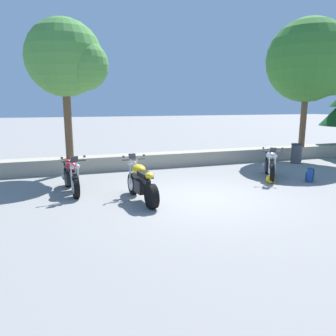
{
  "coord_description": "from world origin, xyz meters",
  "views": [
    {
      "loc": [
        -3.67,
        -7.91,
        2.56
      ],
      "look_at": [
        -0.54,
        1.2,
        0.65
      ],
      "focal_mm": 34.66,
      "sensor_mm": 36.0,
      "label": 1
    }
  ],
  "objects": [
    {
      "name": "trash_bin",
      "position": [
        6.21,
        3.54,
        0.43
      ],
      "size": [
        0.46,
        0.46,
        0.86
      ],
      "color": "#4C4C51",
      "rests_on": "ground"
    },
    {
      "name": "leafy_tree_far_left",
      "position": [
        -3.12,
        4.55,
        4.08
      ],
      "size": [
        2.85,
        2.71,
        4.96
      ],
      "color": "brown",
      "rests_on": "stone_wall"
    },
    {
      "name": "rider_helmet",
      "position": [
        2.87,
        0.79,
        0.14
      ],
      "size": [
        0.28,
        0.28,
        0.28
      ],
      "color": "yellow",
      "rests_on": "ground"
    },
    {
      "name": "leafy_tree_mid_left",
      "position": [
        7.51,
        4.43,
        4.41
      ],
      "size": [
        3.91,
        3.72,
        5.81
      ],
      "color": "brown",
      "rests_on": "stone_wall"
    },
    {
      "name": "stone_wall",
      "position": [
        0.0,
        4.8,
        0.28
      ],
      "size": [
        36.0,
        0.8,
        0.55
      ],
      "primitive_type": "cube",
      "color": "#A89E89",
      "rests_on": "ground"
    },
    {
      "name": "ground_plane",
      "position": [
        0.0,
        0.0,
        0.0
      ],
      "size": [
        120.0,
        120.0,
        0.0
      ],
      "primitive_type": "plane",
      "color": "gray"
    },
    {
      "name": "rider_backpack",
      "position": [
        4.24,
        0.54,
        0.24
      ],
      "size": [
        0.35,
        0.35,
        0.47
      ],
      "color": "navy",
      "rests_on": "ground"
    },
    {
      "name": "motorcycle_red_near_left",
      "position": [
        -3.34,
        1.77,
        0.49
      ],
      "size": [
        0.68,
        2.07,
        1.18
      ],
      "color": "black",
      "rests_on": "ground"
    },
    {
      "name": "motorcycle_silver_far_right",
      "position": [
        3.32,
        1.45,
        0.49
      ],
      "size": [
        1.24,
        1.84,
        1.18
      ],
      "color": "black",
      "rests_on": "ground"
    },
    {
      "name": "motorcycle_yellow_centre",
      "position": [
        -1.61,
        0.28,
        0.49
      ],
      "size": [
        0.67,
        2.07,
        1.18
      ],
      "color": "black",
      "rests_on": "ground"
    }
  ]
}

